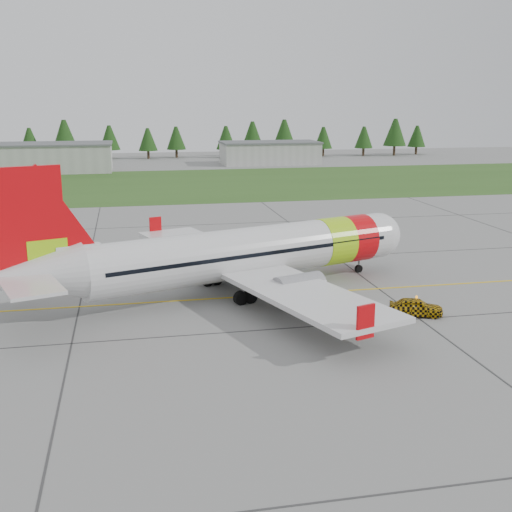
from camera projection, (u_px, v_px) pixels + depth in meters
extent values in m
plane|color=gray|center=(289.00, 328.00, 45.72)|extent=(320.00, 320.00, 0.00)
cylinder|color=silver|center=(249.00, 252.00, 53.96)|extent=(28.00, 13.03, 4.22)
sphere|color=silver|center=(378.00, 235.00, 60.83)|extent=(4.22, 4.22, 4.22)
cone|color=silver|center=(29.00, 277.00, 45.16)|extent=(8.53, 6.43, 4.22)
cube|color=black|center=(381.00, 231.00, 60.89)|extent=(2.54, 3.22, 0.61)
cylinder|color=#A0DB10|center=(332.00, 241.00, 58.19)|extent=(4.05, 4.98, 4.30)
cylinder|color=red|center=(354.00, 238.00, 59.45)|extent=(3.64, 4.84, 4.30)
cube|color=silver|center=(243.00, 267.00, 53.98)|extent=(16.75, 34.71, 0.39)
cube|color=red|center=(155.00, 227.00, 67.76)|extent=(1.29, 0.60, 2.16)
cube|color=red|center=(365.00, 322.00, 38.86)|extent=(1.29, 0.60, 2.16)
cylinder|color=gray|center=(228.00, 257.00, 59.91)|extent=(4.42, 3.40, 2.27)
cylinder|color=gray|center=(299.00, 288.00, 49.91)|extent=(4.42, 3.40, 2.27)
cube|color=red|center=(28.00, 226.00, 44.40)|extent=(4.84, 1.97, 8.23)
cube|color=#A0DB10|center=(48.00, 257.00, 45.55)|extent=(2.81, 1.33, 2.60)
cube|color=silver|center=(20.00, 274.00, 44.83)|extent=(7.27, 12.90, 0.24)
cylinder|color=slate|center=(359.00, 264.00, 60.39)|extent=(0.19, 0.19, 1.52)
cylinder|color=black|center=(359.00, 268.00, 60.48)|extent=(0.79, 0.52, 0.74)
cylinder|color=slate|center=(216.00, 273.00, 56.27)|extent=(0.24, 0.24, 2.06)
cylinder|color=black|center=(212.00, 279.00, 56.16)|extent=(1.22, 0.82, 1.13)
cylinder|color=slate|center=(250.00, 291.00, 51.18)|extent=(0.24, 0.24, 2.06)
cylinder|color=black|center=(245.00, 297.00, 51.07)|extent=(1.22, 0.82, 1.13)
imported|color=#E7B10C|center=(417.00, 290.00, 47.96)|extent=(1.80, 1.95, 3.99)
cube|color=#30561E|center=(184.00, 184.00, 123.79)|extent=(320.00, 50.00, 0.03)
cube|color=gold|center=(265.00, 295.00, 53.34)|extent=(120.00, 0.25, 0.02)
cube|color=#A8A8A3|center=(39.00, 158.00, 143.96)|extent=(32.00, 14.00, 6.00)
cube|color=#A8A8A3|center=(270.00, 153.00, 162.27)|extent=(24.00, 12.00, 5.20)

